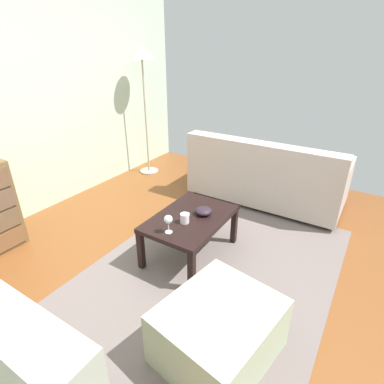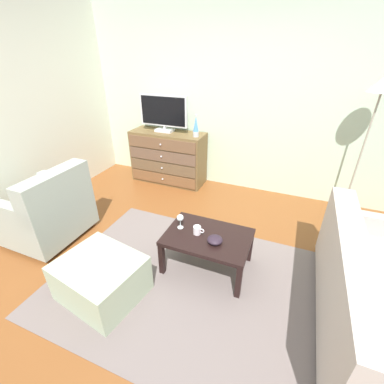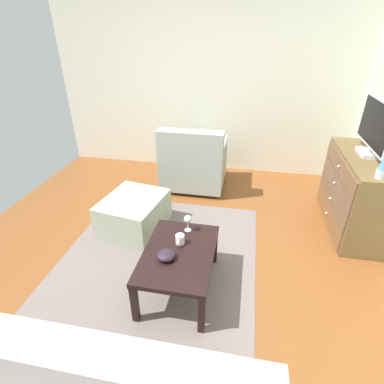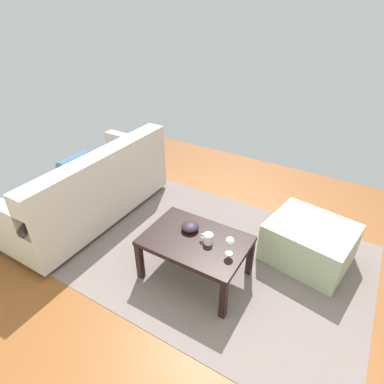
{
  "view_description": "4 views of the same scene",
  "coord_description": "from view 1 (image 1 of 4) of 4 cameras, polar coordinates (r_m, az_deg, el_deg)",
  "views": [
    {
      "loc": [
        -1.69,
        -1.17,
        1.78
      ],
      "look_at": [
        0.17,
        0.0,
        0.72
      ],
      "focal_mm": 28.69,
      "sensor_mm": 36.0,
      "label": 1
    },
    {
      "loc": [
        0.92,
        -1.86,
        2.02
      ],
      "look_at": [
        0.1,
        0.13,
        0.84
      ],
      "focal_mm": 24.4,
      "sensor_mm": 36.0,
      "label": 2
    },
    {
      "loc": [
        2.13,
        0.56,
        2.03
      ],
      "look_at": [
        -0.1,
        0.13,
        0.76
      ],
      "focal_mm": 27.93,
      "sensor_mm": 36.0,
      "label": 3
    },
    {
      "loc": [
        -0.7,
        1.81,
        2.1
      ],
      "look_at": [
        0.37,
        0.0,
        0.78
      ],
      "focal_mm": 29.94,
      "sensor_mm": 36.0,
      "label": 4
    }
  ],
  "objects": [
    {
      "name": "ground_plane",
      "position": [
        2.74,
        -1.99,
        -15.5
      ],
      "size": [
        5.24,
        4.67,
        0.05
      ],
      "primitive_type": "cube",
      "color": "brown"
    },
    {
      "name": "wall_accent_rear",
      "position": [
        3.7,
        -31.56,
        15.43
      ],
      "size": [
        5.24,
        0.12,
        2.69
      ],
      "primitive_type": "cube",
      "color": "beige",
      "rests_on": "ground_plane"
    },
    {
      "name": "area_rug",
      "position": [
        2.77,
        3.93,
        -14.15
      ],
      "size": [
        2.6,
        1.9,
        0.01
      ],
      "primitive_type": "cube",
      "color": "#6D605E",
      "rests_on": "ground_plane"
    },
    {
      "name": "coffee_table",
      "position": [
        2.75,
        -0.31,
        -5.52
      ],
      "size": [
        0.84,
        0.58,
        0.4
      ],
      "color": "black",
      "rests_on": "ground_plane"
    },
    {
      "name": "wine_glass",
      "position": [
        2.45,
        -4.43,
        -5.2
      ],
      "size": [
        0.07,
        0.07,
        0.16
      ],
      "color": "silver",
      "rests_on": "coffee_table"
    },
    {
      "name": "mug",
      "position": [
        2.62,
        -1.33,
        -4.86
      ],
      "size": [
        0.11,
        0.08,
        0.08
      ],
      "color": "silver",
      "rests_on": "coffee_table"
    },
    {
      "name": "bowl_decorative",
      "position": [
        2.74,
        2.15,
        -3.55
      ],
      "size": [
        0.15,
        0.15,
        0.07
      ],
      "primitive_type": "ellipsoid",
      "color": "#281C27",
      "rests_on": "coffee_table"
    },
    {
      "name": "couch_large",
      "position": [
        3.86,
        13.53,
        2.84
      ],
      "size": [
        0.85,
        1.81,
        0.81
      ],
      "color": "#332319",
      "rests_on": "ground_plane"
    },
    {
      "name": "ottoman",
      "position": [
        2.07,
        5.0,
        -24.39
      ],
      "size": [
        0.79,
        0.71,
        0.38
      ],
      "primitive_type": "cube",
      "rotation": [
        0.0,
        0.0,
        -0.17
      ],
      "color": "#9FAE91",
      "rests_on": "ground_plane"
    },
    {
      "name": "standing_lamp",
      "position": [
        4.46,
        -9.23,
        22.29
      ],
      "size": [
        0.32,
        0.32,
        1.78
      ],
      "color": "#A59E8C",
      "rests_on": "ground_plane"
    }
  ]
}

